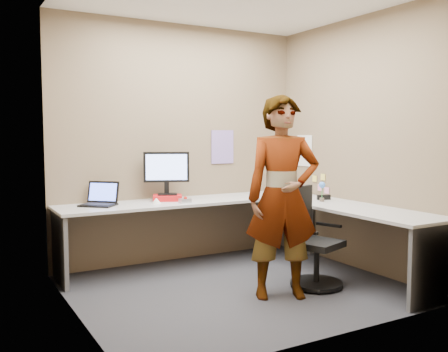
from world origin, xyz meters
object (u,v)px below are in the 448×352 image
desk (255,217)px  person (283,197)px  office_chair (312,246)px  monitor (167,170)px

desk → person: size_ratio=1.65×
office_chair → desk: bearing=87.8°
monitor → person: bearing=-48.8°
desk → office_chair: 0.73m
desk → office_chair: office_chair is taller
office_chair → person: 0.68m
monitor → person: size_ratio=0.26×
desk → person: 0.87m
monitor → office_chair: monitor is taller
desk → person: bearing=-105.8°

